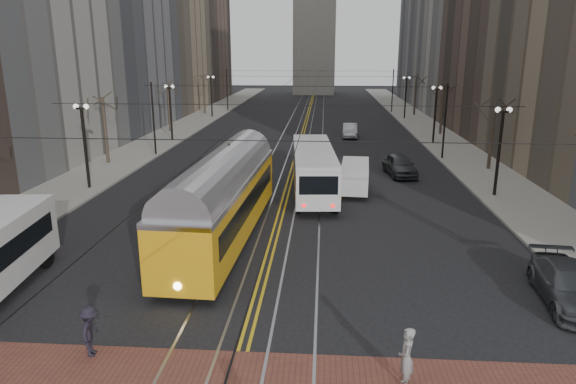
# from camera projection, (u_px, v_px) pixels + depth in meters

# --- Properties ---
(ground) EXTENTS (260.00, 260.00, 0.00)m
(ground) POSITION_uv_depth(u_px,v_px,m) (247.00, 335.00, 17.32)
(ground) COLOR black
(ground) RESTS_ON ground
(sidewalk_left) EXTENTS (5.00, 140.00, 0.15)m
(sidewalk_left) POSITION_uv_depth(u_px,v_px,m) (179.00, 130.00, 61.60)
(sidewalk_left) COLOR gray
(sidewalk_left) RESTS_ON ground
(sidewalk_right) EXTENTS (5.00, 140.00, 0.15)m
(sidewalk_right) POSITION_uv_depth(u_px,v_px,m) (432.00, 133.00, 59.56)
(sidewalk_right) COLOR gray
(sidewalk_right) RESTS_ON ground
(streetcar_rails) EXTENTS (4.80, 130.00, 0.02)m
(streetcar_rails) POSITION_uv_depth(u_px,v_px,m) (303.00, 132.00, 60.60)
(streetcar_rails) COLOR gray
(streetcar_rails) RESTS_ON ground
(centre_lines) EXTENTS (0.42, 130.00, 0.01)m
(centre_lines) POSITION_uv_depth(u_px,v_px,m) (303.00, 132.00, 60.60)
(centre_lines) COLOR gold
(centre_lines) RESTS_ON ground
(lamp_posts) EXTENTS (27.60, 57.20, 5.60)m
(lamp_posts) POSITION_uv_depth(u_px,v_px,m) (296.00, 129.00, 44.23)
(lamp_posts) COLOR black
(lamp_posts) RESTS_ON ground
(street_trees) EXTENTS (31.68, 53.28, 5.60)m
(street_trees) POSITION_uv_depth(u_px,v_px,m) (299.00, 119.00, 50.48)
(street_trees) COLOR #382D23
(street_trees) RESTS_ON ground
(trolley_wires) EXTENTS (25.96, 120.00, 6.60)m
(trolley_wires) POSITION_uv_depth(u_px,v_px,m) (299.00, 109.00, 49.82)
(trolley_wires) COLOR black
(trolley_wires) RESTS_ON ground
(streetcar) EXTENTS (3.40, 14.93, 3.50)m
(streetcar) POSITION_uv_depth(u_px,v_px,m) (224.00, 206.00, 25.78)
(streetcar) COLOR gold
(streetcar) RESTS_ON ground
(rear_bus) EXTENTS (3.36, 11.82, 3.04)m
(rear_bus) POSITION_uv_depth(u_px,v_px,m) (313.00, 171.00, 34.32)
(rear_bus) COLOR silver
(rear_bus) RESTS_ON ground
(cargo_van) EXTENTS (2.13, 4.73, 2.04)m
(cargo_van) POSITION_uv_depth(u_px,v_px,m) (355.00, 178.00, 34.49)
(cargo_van) COLOR silver
(cargo_van) RESTS_ON ground
(sedan_grey) EXTENTS (2.54, 4.92, 1.60)m
(sedan_grey) POSITION_uv_depth(u_px,v_px,m) (400.00, 165.00, 39.41)
(sedan_grey) COLOR #3C4044
(sedan_grey) RESTS_ON ground
(sedan_silver) EXTENTS (1.76, 4.56, 1.48)m
(sedan_silver) POSITION_uv_depth(u_px,v_px,m) (350.00, 131.00, 56.89)
(sedan_silver) COLOR #B6B9BF
(sedan_silver) RESTS_ON ground
(sedan_parked) EXTENTS (2.54, 5.20, 1.46)m
(sedan_parked) POSITION_uv_depth(u_px,v_px,m) (569.00, 285.00, 19.37)
(sedan_parked) COLOR #3C4044
(sedan_parked) RESTS_ON ground
(pedestrian_b) EXTENTS (0.54, 0.73, 1.84)m
(pedestrian_b) POSITION_uv_depth(u_px,v_px,m) (406.00, 358.00, 14.42)
(pedestrian_b) COLOR gray
(pedestrian_b) RESTS_ON crosswalk_band
(pedestrian_d) EXTENTS (0.76, 1.14, 1.64)m
(pedestrian_d) POSITION_uv_depth(u_px,v_px,m) (90.00, 331.00, 15.98)
(pedestrian_d) COLOR black
(pedestrian_d) RESTS_ON crosswalk_band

